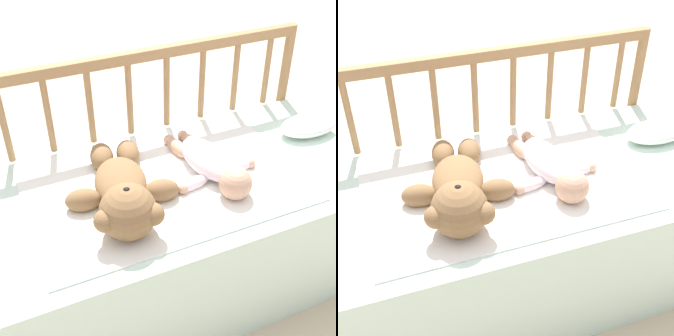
{
  "view_description": "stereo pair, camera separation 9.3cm",
  "coord_description": "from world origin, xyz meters",
  "views": [
    {
      "loc": [
        -0.45,
        -1.0,
        1.32
      ],
      "look_at": [
        0.0,
        0.01,
        0.5
      ],
      "focal_mm": 50.0,
      "sensor_mm": 36.0,
      "label": 1
    },
    {
      "loc": [
        -0.36,
        -1.04,
        1.32
      ],
      "look_at": [
        0.0,
        0.01,
        0.5
      ],
      "focal_mm": 50.0,
      "sensor_mm": 36.0,
      "label": 2
    }
  ],
  "objects": [
    {
      "name": "ground_plane",
      "position": [
        0.0,
        0.0,
        0.0
      ],
      "size": [
        12.0,
        12.0,
        0.0
      ],
      "primitive_type": "plane",
      "color": "#C6B293"
    },
    {
      "name": "crib_mattress",
      "position": [
        0.0,
        0.0,
        0.22
      ],
      "size": [
        1.3,
        0.6,
        0.44
      ],
      "color": "silver",
      "rests_on": "ground_plane"
    },
    {
      "name": "crib_rail",
      "position": [
        -0.0,
        0.33,
        0.53
      ],
      "size": [
        1.3,
        0.04,
        0.73
      ],
      "color": "#997047",
      "rests_on": "ground_plane"
    },
    {
      "name": "blanket",
      "position": [
        -0.01,
        0.01,
        0.44
      ],
      "size": [
        0.82,
        0.54,
        0.01
      ],
      "color": "white",
      "rests_on": "crib_mattress"
    },
    {
      "name": "teddy_bear",
      "position": [
        -0.16,
        -0.04,
        0.49
      ],
      "size": [
        0.33,
        0.46,
        0.16
      ],
      "color": "olive",
      "rests_on": "crib_mattress"
    },
    {
      "name": "baby",
      "position": [
        0.14,
        0.0,
        0.47
      ],
      "size": [
        0.3,
        0.4,
        0.1
      ],
      "color": "white",
      "rests_on": "crib_mattress"
    },
    {
      "name": "small_pillow",
      "position": [
        0.57,
        0.07,
        0.47
      ],
      "size": [
        0.22,
        0.12,
        0.06
      ],
      "color": "white",
      "rests_on": "crib_mattress"
    }
  ]
}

